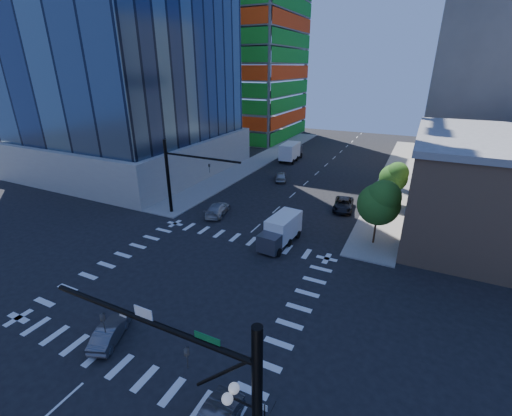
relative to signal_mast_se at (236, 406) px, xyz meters
The scene contains 16 objects.
ground 16.42m from the signal_mast_se, 132.67° to the left, with size 160.00×160.00×0.00m, color black.
road_markings 16.42m from the signal_mast_se, 132.67° to the left, with size 20.00×20.00×0.01m, color silver.
sidewalk_ne 51.77m from the signal_mast_se, 87.89° to the left, with size 5.00×60.00×0.15m, color gray.
sidewalk_nw 56.66m from the signal_mast_se, 114.16° to the left, with size 5.00×60.00×0.15m, color gray.
construction_building 84.98m from the signal_mast_se, 117.37° to the left, with size 25.16×34.50×70.60m.
bg_building_ne 69.08m from the signal_mast_se, 76.15° to the left, with size 24.00×30.00×28.00m, color #5D5853.
signal_mast_se is the anchor object (origin of this frame).
signal_mast_nw 30.88m from the signal_mast_se, 131.85° to the left, with size 10.20×0.40×9.00m.
tree_south 25.49m from the signal_mast_se, 85.44° to the left, with size 4.16×4.16×6.82m.
tree_north 37.49m from the signal_mast_se, 86.44° to the left, with size 3.54×3.52×5.78m.
car_nb_far 33.72m from the signal_mast_se, 95.07° to the left, with size 2.33×5.05×1.40m, color black.
car_sb_near 30.26m from the signal_mast_se, 123.50° to the left, with size 2.02×4.97×1.44m, color #B5B5B5.
car_sb_mid 43.82m from the signal_mast_se, 109.70° to the left, with size 1.70×4.23×1.44m, color #9EA2A5.
car_sb_cross 13.18m from the signal_mast_se, 161.78° to the left, with size 1.32×3.80×1.25m, color #525257.
box_truck_near 22.46m from the signal_mast_se, 107.76° to the left, with size 2.84×5.70×2.89m.
box_truck_far 56.90m from the signal_mast_se, 108.18° to the left, with size 3.14×6.77×3.49m.
Camera 1 is at (15.27, -19.35, 16.90)m, focal length 24.00 mm.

